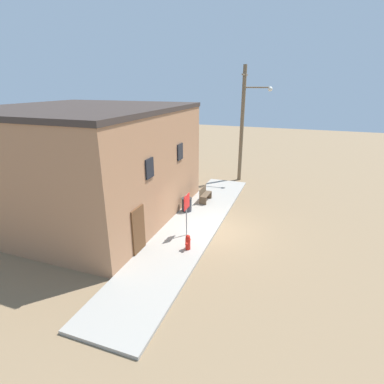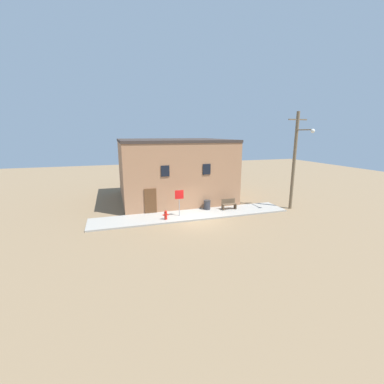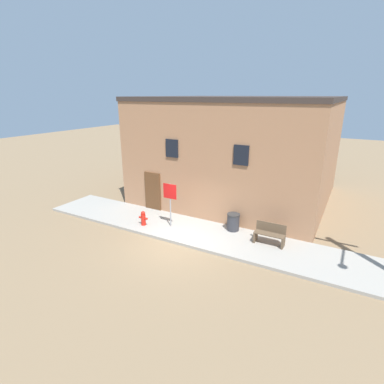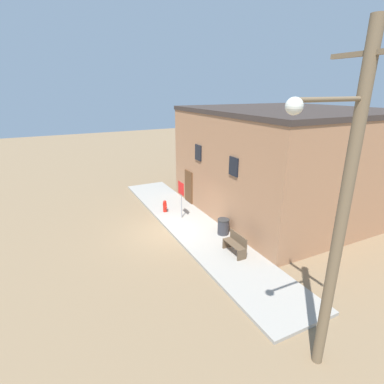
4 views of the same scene
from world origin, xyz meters
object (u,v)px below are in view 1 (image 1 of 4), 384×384
(bench, at_px, (205,195))
(stop_sign, at_px, (187,207))
(utility_pole, at_px, (244,122))
(trash_bin, at_px, (187,204))
(fire_hydrant, at_px, (188,242))

(bench, bearing_deg, stop_sign, -173.40)
(utility_pole, bearing_deg, trash_bin, 167.12)
(trash_bin, height_order, utility_pole, utility_pole)
(bench, bearing_deg, trash_bin, 164.17)
(stop_sign, xyz_separation_m, utility_pole, (10.21, -0.64, 2.88))
(stop_sign, relative_size, utility_pole, 0.25)
(bench, xyz_separation_m, trash_bin, (-1.85, 0.52, -0.03))
(stop_sign, relative_size, trash_bin, 2.63)
(fire_hydrant, distance_m, stop_sign, 1.75)
(bench, height_order, trash_bin, bench)
(fire_hydrant, height_order, stop_sign, stop_sign)
(stop_sign, height_order, trash_bin, stop_sign)
(fire_hydrant, bearing_deg, bench, 10.24)
(fire_hydrant, bearing_deg, trash_bin, 21.52)
(fire_hydrant, bearing_deg, utility_pole, -0.59)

